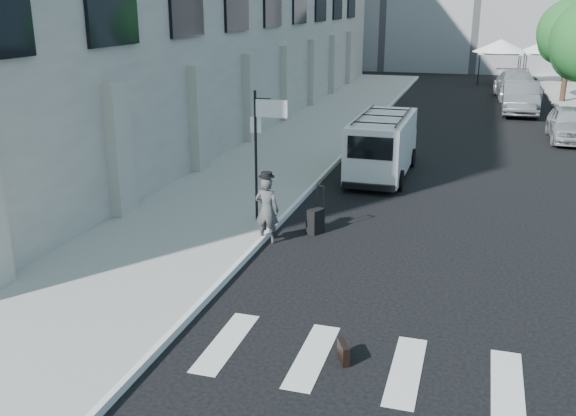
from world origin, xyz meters
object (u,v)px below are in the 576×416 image
Objects in this scene: businessman at (267,210)px; briefcase at (343,352)px; suitcase at (315,221)px; parked_car_c at (517,86)px; parked_car_a at (570,124)px; cargo_van at (383,145)px; parked_car_b at (520,98)px.

businessman reaches higher than briefcase.
businessman is at bearing -112.00° from suitcase.
parked_car_a is at bearing -86.76° from parked_car_c.
briefcase is 21.35m from parked_car_a.
briefcase is at bearing -48.24° from suitcase.
parked_car_c is (3.86, 32.87, 0.69)m from briefcase.
briefcase is at bearing -101.79° from parked_car_c.
parked_car_b is at bearing 71.51° from cargo_van.
parked_car_c is (5.15, 20.43, -0.22)m from cargo_van.
parked_car_c reaches higher than businessman.
cargo_van is at bearing -109.24° from parked_car_c.
suitcase is 22.30m from parked_car_b.
cargo_van is (0.75, 6.44, 0.75)m from suitcase.
briefcase is (3.04, -5.00, -0.69)m from businessman.
cargo_van is at bearing 70.08° from briefcase.
businessman is at bearing -102.88° from cargo_van.
parked_car_a is 7.16m from parked_car_b.
briefcase is 0.08× the size of parked_car_b.
cargo_van is 21.07m from parked_car_c.
parked_car_a is (8.70, 15.58, -0.11)m from businessman.
businessman is 17.84m from parked_car_a.
suitcase is at bearing -117.94° from parked_car_a.
businessman is at bearing -119.28° from parked_car_a.
businessman is 1.36× the size of suitcase.
parked_car_c reaches higher than briefcase.
businessman reaches higher than parked_car_a.
parked_car_c is at bearing 90.21° from parked_car_b.
parked_car_c is (6.90, 27.87, 0.00)m from businessman.
suitcase reaches higher than briefcase.
briefcase is at bearing -105.48° from parked_car_a.
parked_car_b and parked_car_c have the same top height.
cargo_van is 10.71m from parked_car_a.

